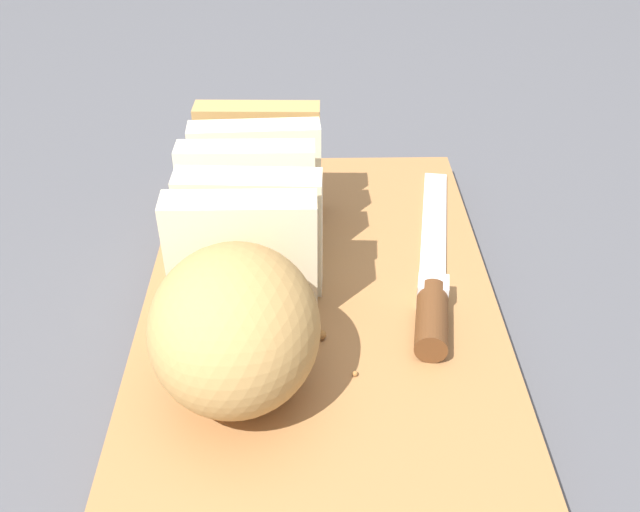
% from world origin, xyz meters
% --- Properties ---
extents(ground_plane, '(3.00, 3.00, 0.00)m').
position_xyz_m(ground_plane, '(0.00, 0.00, 0.00)').
color(ground_plane, '#4C4C51').
extents(cutting_board, '(0.43, 0.27, 0.02)m').
position_xyz_m(cutting_board, '(0.00, 0.00, 0.01)').
color(cutting_board, '#9E6B3D').
rests_on(cutting_board, ground_plane).
extents(bread_loaf, '(0.30, 0.11, 0.10)m').
position_xyz_m(bread_loaf, '(-0.03, 0.05, 0.08)').
color(bread_loaf, tan).
rests_on(bread_loaf, cutting_board).
extents(bread_knife, '(0.27, 0.06, 0.02)m').
position_xyz_m(bread_knife, '(-0.02, -0.08, 0.03)').
color(bread_knife, silver).
rests_on(bread_knife, cutting_board).
extents(crumb_near_knife, '(0.00, 0.00, 0.00)m').
position_xyz_m(crumb_near_knife, '(-0.10, -0.02, 0.03)').
color(crumb_near_knife, '#996633').
rests_on(crumb_near_knife, cutting_board).
extents(crumb_near_loaf, '(0.01, 0.01, 0.01)m').
position_xyz_m(crumb_near_loaf, '(-0.06, -0.00, 0.03)').
color(crumb_near_loaf, '#996633').
rests_on(crumb_near_loaf, cutting_board).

